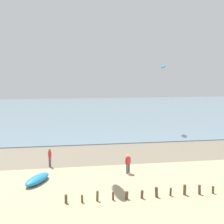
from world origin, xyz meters
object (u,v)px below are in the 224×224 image
(person_nearest_camera, at_px, (50,157))
(person_mid_beach, at_px, (128,163))
(kite_aloft_2, at_px, (163,67))
(grounded_kite, at_px, (37,179))

(person_nearest_camera, bearing_deg, person_mid_beach, -23.67)
(person_nearest_camera, height_order, person_mid_beach, same)
(person_nearest_camera, bearing_deg, kite_aloft_2, 43.02)
(grounded_kite, bearing_deg, kite_aloft_2, 166.25)
(kite_aloft_2, bearing_deg, person_mid_beach, 170.91)
(person_nearest_camera, xyz_separation_m, grounded_kite, (-0.81, -4.13, -0.62))
(person_nearest_camera, bearing_deg, grounded_kite, -101.09)
(person_mid_beach, height_order, grounded_kite, person_mid_beach)
(kite_aloft_2, bearing_deg, person_nearest_camera, 151.00)
(person_nearest_camera, distance_m, person_mid_beach, 7.51)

